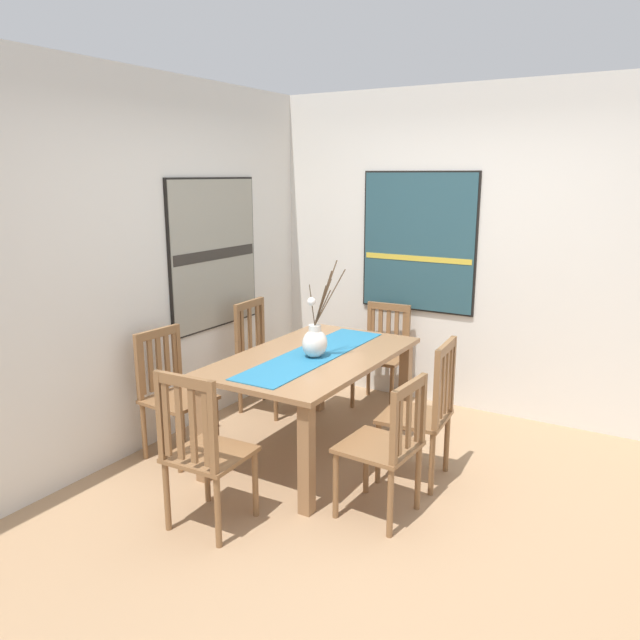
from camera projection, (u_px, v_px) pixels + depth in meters
name	position (u px, v px, depth m)	size (l,w,h in m)	color
ground_plane	(375.00, 499.00, 3.89)	(6.40, 6.40, 0.03)	#A37F5B
wall_back	(150.00, 264.00, 4.50)	(6.40, 0.12, 2.70)	silver
wall_side	(475.00, 253.00, 5.13)	(0.12, 6.40, 2.70)	silver
dining_table	(313.00, 369.00, 4.38)	(1.64, 0.96, 0.74)	#8E6642
table_runner	(313.00, 354.00, 4.36)	(1.51, 0.36, 0.01)	#236B93
centerpiece_vase	(315.00, 341.00, 4.27)	(0.26, 0.28, 0.68)	silver
chair_0	(263.00, 356.00, 5.26)	(0.43, 0.43, 0.95)	brown
chair_1	(386.00, 445.00, 3.58)	(0.44, 0.44, 0.87)	brown
chair_2	(172.00, 391.00, 4.39)	(0.45, 0.45, 0.92)	brown
chair_3	(203.00, 449.00, 3.44)	(0.44, 0.44, 0.96)	brown
chair_4	(424.00, 410.00, 4.02)	(0.45, 0.45, 0.96)	brown
chair_5	(383.00, 352.00, 5.41)	(0.45, 0.45, 0.88)	brown
painting_on_back_wall	(214.00, 254.00, 5.00)	(1.04, 0.05, 1.22)	black
painting_on_side_wall	(418.00, 242.00, 5.30)	(0.05, 1.03, 1.20)	black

